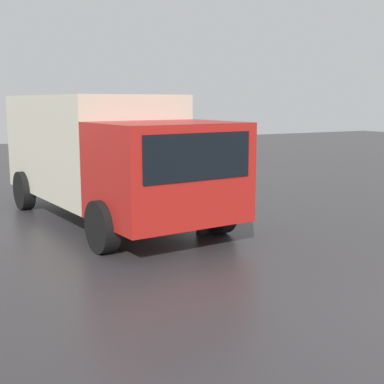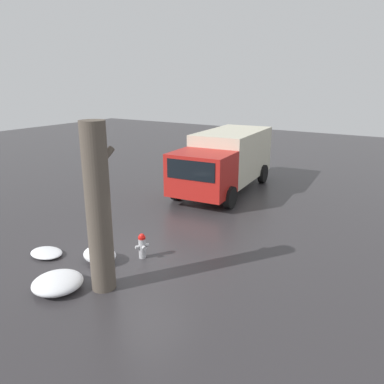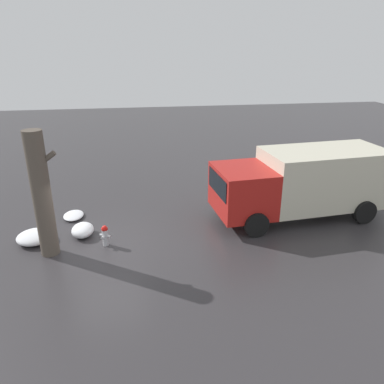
% 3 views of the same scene
% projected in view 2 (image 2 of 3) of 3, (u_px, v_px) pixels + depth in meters
% --- Properties ---
extents(ground_plane, '(60.00, 60.00, 0.00)m').
position_uv_depth(ground_plane, '(143.00, 258.00, 10.82)').
color(ground_plane, '#333033').
extents(fire_hydrant, '(0.40, 0.34, 0.75)m').
position_uv_depth(fire_hydrant, '(142.00, 245.00, 10.71)').
color(fire_hydrant, '#B7B7BC').
rests_on(fire_hydrant, ground_plane).
extents(tree_trunk, '(0.89, 0.59, 4.09)m').
position_uv_depth(tree_trunk, '(98.00, 209.00, 8.68)').
color(tree_trunk, brown).
rests_on(tree_trunk, ground_plane).
extents(delivery_truck, '(6.88, 3.14, 2.65)m').
position_uv_depth(delivery_truck, '(226.00, 159.00, 17.17)').
color(delivery_truck, red).
rests_on(delivery_truck, ground_plane).
extents(pedestrian, '(0.38, 0.38, 1.76)m').
position_uv_depth(pedestrian, '(227.00, 183.00, 14.99)').
color(pedestrian, '#23232D').
rests_on(pedestrian, ground_plane).
extents(snow_pile_by_hydrant, '(0.77, 1.04, 0.16)m').
position_uv_depth(snow_pile_by_hydrant, '(46.00, 253.00, 10.93)').
color(snow_pile_by_hydrant, white).
rests_on(snow_pile_by_hydrant, ground_plane).
extents(snow_pile_curbside, '(1.23, 1.21, 0.37)m').
position_uv_depth(snow_pile_curbside, '(58.00, 283.00, 9.12)').
color(snow_pile_curbside, white).
rests_on(snow_pile_curbside, ground_plane).
extents(snow_pile_by_tree, '(0.77, 1.01, 0.43)m').
position_uv_depth(snow_pile_by_tree, '(100.00, 255.00, 10.50)').
color(snow_pile_by_tree, white).
rests_on(snow_pile_by_tree, ground_plane).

